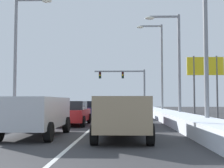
{
  "coord_description": "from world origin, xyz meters",
  "views": [
    {
      "loc": [
        1.75,
        -4.8,
        1.5
      ],
      "look_at": [
        0.47,
        29.47,
        3.48
      ],
      "focal_mm": 47.74,
      "sensor_mm": 36.0,
      "label": 1
    }
  ],
  "objects_px": {
    "sedan_red_center_lane_second": "(72,113)",
    "street_lamp_right_mid": "(174,57)",
    "sedan_white_right_lane_third": "(123,110)",
    "street_lamp_right_near": "(198,38)",
    "street_lamp_left_mid": "(20,48)",
    "suv_maroon_right_lane_second": "(121,109)",
    "suv_tan_right_lane_nearest": "(122,113)",
    "traffic_light_gantry": "(129,81)",
    "street_lamp_right_far": "(159,62)",
    "sedan_navy_center_lane_third": "(85,110)",
    "suv_silver_center_lane_nearest": "(37,113)",
    "roadside_sign_right": "(205,73)"
  },
  "relations": [
    {
      "from": "sedan_navy_center_lane_third",
      "to": "street_lamp_right_far",
      "type": "distance_m",
      "value": 9.95
    },
    {
      "from": "suv_tan_right_lane_nearest",
      "to": "suv_silver_center_lane_nearest",
      "type": "height_order",
      "value": "same"
    },
    {
      "from": "sedan_navy_center_lane_third",
      "to": "street_lamp_right_far",
      "type": "xyz_separation_m",
      "value": [
        6.85,
        5.43,
        4.76
      ]
    },
    {
      "from": "roadside_sign_right",
      "to": "sedan_navy_center_lane_third",
      "type": "bearing_deg",
      "value": -172.12
    },
    {
      "from": "street_lamp_right_mid",
      "to": "street_lamp_right_far",
      "type": "distance_m",
      "value": 7.91
    },
    {
      "from": "street_lamp_right_far",
      "to": "sedan_navy_center_lane_third",
      "type": "bearing_deg",
      "value": -141.63
    },
    {
      "from": "traffic_light_gantry",
      "to": "street_lamp_right_mid",
      "type": "xyz_separation_m",
      "value": [
        3.06,
        -21.65,
        0.36
      ]
    },
    {
      "from": "traffic_light_gantry",
      "to": "roadside_sign_right",
      "type": "xyz_separation_m",
      "value": [
        6.44,
        -17.75,
        -0.48
      ]
    },
    {
      "from": "suv_maroon_right_lane_second",
      "to": "sedan_white_right_lane_third",
      "type": "relative_size",
      "value": 1.09
    },
    {
      "from": "sedan_red_center_lane_second",
      "to": "sedan_white_right_lane_third",
      "type": "bearing_deg",
      "value": 66.82
    },
    {
      "from": "roadside_sign_right",
      "to": "sedan_red_center_lane_second",
      "type": "bearing_deg",
      "value": -143.28
    },
    {
      "from": "street_lamp_right_near",
      "to": "street_lamp_right_far",
      "type": "distance_m",
      "value": 15.78
    },
    {
      "from": "roadside_sign_right",
      "to": "sedan_white_right_lane_third",
      "type": "bearing_deg",
      "value": -176.8
    },
    {
      "from": "suv_maroon_right_lane_second",
      "to": "roadside_sign_right",
      "type": "distance_m",
      "value": 10.74
    },
    {
      "from": "suv_maroon_right_lane_second",
      "to": "street_lamp_right_mid",
      "type": "xyz_separation_m",
      "value": [
        4.01,
        3.3,
        3.84
      ]
    },
    {
      "from": "suv_maroon_right_lane_second",
      "to": "traffic_light_gantry",
      "type": "distance_m",
      "value": 25.21
    },
    {
      "from": "sedan_navy_center_lane_third",
      "to": "street_lamp_right_mid",
      "type": "bearing_deg",
      "value": -19.05
    },
    {
      "from": "suv_maroon_right_lane_second",
      "to": "street_lamp_left_mid",
      "type": "height_order",
      "value": "street_lamp_left_mid"
    },
    {
      "from": "sedan_red_center_lane_second",
      "to": "street_lamp_right_far",
      "type": "relative_size",
      "value": 0.48
    },
    {
      "from": "suv_maroon_right_lane_second",
      "to": "suv_tan_right_lane_nearest",
      "type": "bearing_deg",
      "value": -89.23
    },
    {
      "from": "suv_silver_center_lane_nearest",
      "to": "sedan_navy_center_lane_third",
      "type": "xyz_separation_m",
      "value": [
        0.48,
        12.35,
        -0.25
      ]
    },
    {
      "from": "sedan_red_center_lane_second",
      "to": "street_lamp_right_mid",
      "type": "distance_m",
      "value": 9.06
    },
    {
      "from": "street_lamp_right_near",
      "to": "sedan_red_center_lane_second",
      "type": "bearing_deg",
      "value": 150.03
    },
    {
      "from": "street_lamp_right_mid",
      "to": "street_lamp_left_mid",
      "type": "relative_size",
      "value": 0.92
    },
    {
      "from": "street_lamp_left_mid",
      "to": "suv_tan_right_lane_nearest",
      "type": "bearing_deg",
      "value": -49.79
    },
    {
      "from": "suv_maroon_right_lane_second",
      "to": "traffic_light_gantry",
      "type": "xyz_separation_m",
      "value": [
        0.95,
        24.95,
        3.48
      ]
    },
    {
      "from": "sedan_red_center_lane_second",
      "to": "street_lamp_left_mid",
      "type": "height_order",
      "value": "street_lamp_left_mid"
    },
    {
      "from": "suv_silver_center_lane_nearest",
      "to": "street_lamp_right_near",
      "type": "distance_m",
      "value": 8.45
    },
    {
      "from": "street_lamp_right_mid",
      "to": "roadside_sign_right",
      "type": "relative_size",
      "value": 1.47
    },
    {
      "from": "suv_maroon_right_lane_second",
      "to": "sedan_red_center_lane_second",
      "type": "height_order",
      "value": "suv_maroon_right_lane_second"
    },
    {
      "from": "sedan_white_right_lane_third",
      "to": "street_lamp_right_near",
      "type": "xyz_separation_m",
      "value": [
        3.72,
        -11.37,
        3.83
      ]
    },
    {
      "from": "sedan_navy_center_lane_third",
      "to": "suv_silver_center_lane_nearest",
      "type": "bearing_deg",
      "value": -92.23
    },
    {
      "from": "sedan_white_right_lane_third",
      "to": "street_lamp_right_mid",
      "type": "height_order",
      "value": "street_lamp_right_mid"
    },
    {
      "from": "sedan_red_center_lane_second",
      "to": "street_lamp_right_near",
      "type": "bearing_deg",
      "value": -29.97
    },
    {
      "from": "street_lamp_right_near",
      "to": "street_lamp_right_mid",
      "type": "distance_m",
      "value": 7.88
    },
    {
      "from": "street_lamp_right_near",
      "to": "street_lamp_left_mid",
      "type": "height_order",
      "value": "street_lamp_left_mid"
    },
    {
      "from": "sedan_navy_center_lane_third",
      "to": "traffic_light_gantry",
      "type": "distance_m",
      "value": 19.97
    },
    {
      "from": "suv_maroon_right_lane_second",
      "to": "street_lamp_left_mid",
      "type": "distance_m",
      "value": 8.33
    },
    {
      "from": "street_lamp_right_far",
      "to": "street_lamp_left_mid",
      "type": "relative_size",
      "value": 1.06
    },
    {
      "from": "traffic_light_gantry",
      "to": "sedan_navy_center_lane_third",
      "type": "bearing_deg",
      "value": -101.85
    },
    {
      "from": "sedan_white_right_lane_third",
      "to": "street_lamp_right_far",
      "type": "xyz_separation_m",
      "value": [
        3.68,
        4.39,
        4.76
      ]
    },
    {
      "from": "suv_tan_right_lane_nearest",
      "to": "sedan_navy_center_lane_third",
      "type": "relative_size",
      "value": 1.09
    },
    {
      "from": "traffic_light_gantry",
      "to": "street_lamp_right_far",
      "type": "distance_m",
      "value": 14.1
    },
    {
      "from": "suv_tan_right_lane_nearest",
      "to": "roadside_sign_right",
      "type": "relative_size",
      "value": 0.89
    },
    {
      "from": "sedan_white_right_lane_third",
      "to": "street_lamp_right_far",
      "type": "height_order",
      "value": "street_lamp_right_far"
    },
    {
      "from": "suv_tan_right_lane_nearest",
      "to": "street_lamp_right_mid",
      "type": "height_order",
      "value": "street_lamp_right_mid"
    },
    {
      "from": "street_lamp_right_mid",
      "to": "roadside_sign_right",
      "type": "bearing_deg",
      "value": 49.14
    },
    {
      "from": "street_lamp_left_mid",
      "to": "sedan_white_right_lane_third",
      "type": "bearing_deg",
      "value": 37.92
    },
    {
      "from": "suv_maroon_right_lane_second",
      "to": "suv_silver_center_lane_nearest",
      "type": "relative_size",
      "value": 1.0
    },
    {
      "from": "suv_silver_center_lane_nearest",
      "to": "sedan_navy_center_lane_third",
      "type": "bearing_deg",
      "value": 87.77
    }
  ]
}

